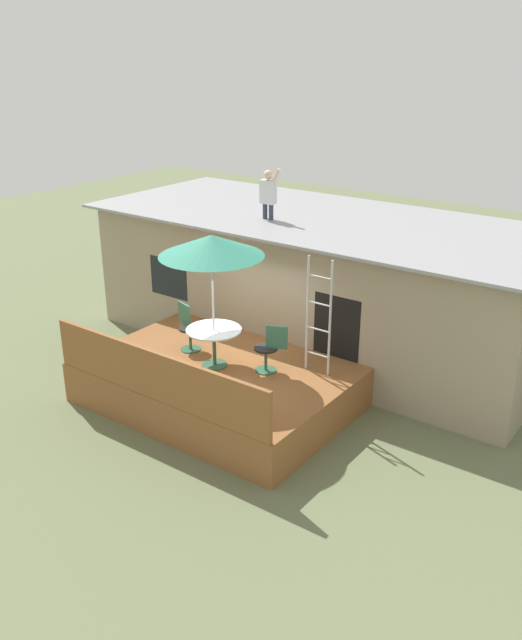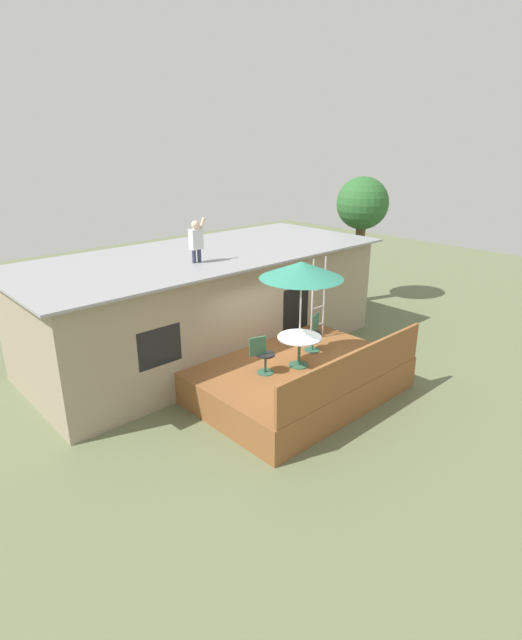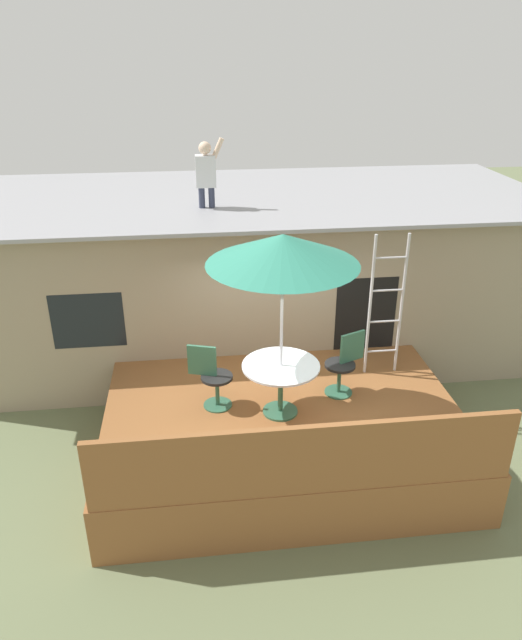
{
  "view_description": "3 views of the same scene",
  "coord_description": "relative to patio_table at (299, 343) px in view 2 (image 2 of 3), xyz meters",
  "views": [
    {
      "loc": [
        7.42,
        -8.81,
        6.39
      ],
      "look_at": [
        0.49,
        0.67,
        1.61
      ],
      "focal_mm": 37.7,
      "sensor_mm": 36.0,
      "label": 1
    },
    {
      "loc": [
        -7.86,
        -7.22,
        5.83
      ],
      "look_at": [
        -0.47,
        0.79,
        1.83
      ],
      "focal_mm": 27.36,
      "sensor_mm": 36.0,
      "label": 2
    },
    {
      "loc": [
        -1.12,
        -6.74,
        5.42
      ],
      "look_at": [
        -0.19,
        0.91,
        1.74
      ],
      "focal_mm": 32.91,
      "sensor_mm": 36.0,
      "label": 3
    }
  ],
  "objects": [
    {
      "name": "ground_plane",
      "position": [
        0.05,
        0.08,
        -1.39
      ],
      "size": [
        40.0,
        40.0,
        0.0
      ],
      "primitive_type": "plane",
      "color": "#66704C"
    },
    {
      "name": "patio_umbrella",
      "position": [
        0.0,
        0.0,
        1.76
      ],
      "size": [
        1.9,
        1.9,
        2.54
      ],
      "color": "silver",
      "rests_on": "deck"
    },
    {
      "name": "patio_chair_left",
      "position": [
        -0.91,
        0.29,
        -0.13
      ],
      "size": [
        0.61,
        0.44,
        0.92
      ],
      "rotation": [
        0.0,
        0.0,
        -0.31
      ],
      "color": "#33664C",
      "rests_on": "deck"
    },
    {
      "name": "deck",
      "position": [
        0.05,
        0.08,
        -0.99
      ],
      "size": [
        4.9,
        3.47,
        0.8
      ],
      "primitive_type": "cube",
      "color": "brown",
      "rests_on": "ground"
    },
    {
      "name": "patio_table",
      "position": [
        0.0,
        0.0,
        0.0
      ],
      "size": [
        1.04,
        1.04,
        0.74
      ],
      "color": "#33664C",
      "rests_on": "deck"
    },
    {
      "name": "person_figure",
      "position": [
        -0.8,
        2.85,
        2.17
      ],
      "size": [
        0.47,
        0.2,
        1.11
      ],
      "color": "#33384C",
      "rests_on": "house"
    },
    {
      "name": "step_ladder",
      "position": [
        1.7,
        0.92,
        0.51
      ],
      "size": [
        0.52,
        0.04,
        2.2
      ],
      "color": "silver",
      "rests_on": "deck"
    },
    {
      "name": "house",
      "position": [
        0.05,
        3.68,
        0.1
      ],
      "size": [
        10.5,
        4.5,
        2.95
      ],
      "color": "gray",
      "rests_on": "ground"
    },
    {
      "name": "backyard_tree",
      "position": [
        7.13,
        3.62,
        2.22
      ],
      "size": [
        1.89,
        1.89,
        4.67
      ],
      "color": "brown",
      "rests_on": "ground"
    },
    {
      "name": "deck_railing",
      "position": [
        0.05,
        -1.6,
        -0.14
      ],
      "size": [
        4.8,
        0.08,
        0.9
      ],
      "primitive_type": "cube",
      "color": "brown",
      "rests_on": "deck"
    },
    {
      "name": "patio_chair_right",
      "position": [
        0.98,
        0.42,
        -0.13
      ],
      "size": [
        0.6,
        0.44,
        0.92
      ],
      "rotation": [
        0.0,
        0.0,
        -2.74
      ],
      "color": "#33664C",
      "rests_on": "deck"
    }
  ]
}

